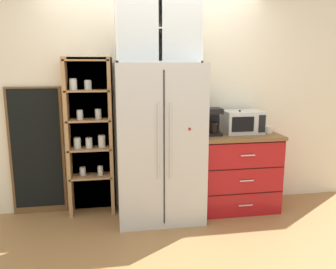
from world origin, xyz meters
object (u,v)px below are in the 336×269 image
microwave (243,122)px  coffee_maker (213,121)px  mug_cream (269,130)px  bottle_amber (239,123)px  refrigerator (159,142)px  mug_sage (238,130)px  bottle_green (237,123)px  chalkboard_menu (37,151)px

microwave → coffee_maker: 0.38m
mug_cream → bottle_amber: bottle_amber is taller
refrigerator → microwave: (1.01, 0.12, 0.18)m
mug_sage → bottle_green: 0.08m
mug_cream → bottle_green: bearing=166.1°
refrigerator → bottle_green: 0.98m
mug_sage → bottle_amber: size_ratio=0.45×
microwave → coffee_maker: bearing=-173.6°
refrigerator → bottle_amber: refrigerator is taller
bottle_green → chalkboard_menu: 2.33m
mug_sage → bottle_amber: 0.09m
coffee_maker → bottle_amber: size_ratio=1.12×
mug_sage → refrigerator: bearing=-173.6°
refrigerator → mug_sage: (0.95, 0.11, 0.09)m
mug_sage → chalkboard_menu: (-2.31, 0.22, -0.22)m
mug_sage → chalkboard_menu: 2.33m
coffee_maker → chalkboard_menu: (-1.99, 0.25, -0.33)m
chalkboard_menu → refrigerator: bearing=-13.5°
refrigerator → coffee_maker: size_ratio=5.55×
microwave → bottle_green: size_ratio=1.70×
refrigerator → chalkboard_menu: 1.40m
microwave → bottle_green: (-0.06, 0.01, -0.02)m
chalkboard_menu → bottle_green: bearing=-4.9°
coffee_maker → mug_sage: bearing=5.4°
coffee_maker → bottle_green: coffee_maker is taller
refrigerator → bottle_green: (0.95, 0.13, 0.17)m
refrigerator → chalkboard_menu: refrigerator is taller
microwave → bottle_amber: size_ratio=1.59×
bottle_amber → coffee_maker: bearing=179.5°
bottle_amber → bottle_green: bottle_amber is taller
mug_sage → bottle_green: size_ratio=0.48×
mug_cream → mug_sage: size_ratio=0.97×
bottle_green → coffee_maker: bearing=-170.5°
microwave → mug_cream: 0.32m
refrigerator → chalkboard_menu: size_ratio=1.17×
coffee_maker → mug_cream: 0.69m
mug_sage → coffee_maker: bearing=-174.6°
mug_sage → chalkboard_menu: chalkboard_menu is taller
mug_cream → chalkboard_menu: size_ratio=0.08×
refrigerator → mug_cream: bearing=1.8°
microwave → bottle_green: bearing=169.3°
mug_cream → bottle_green: bottle_green is taller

